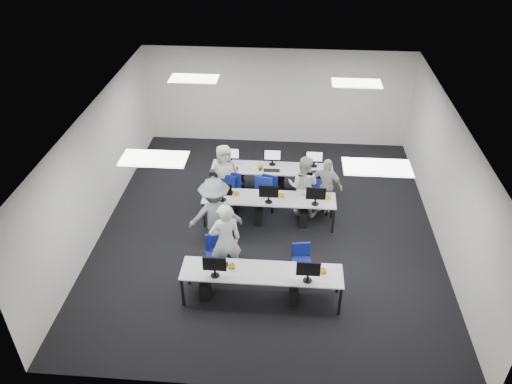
# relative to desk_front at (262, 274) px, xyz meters

# --- Properties ---
(room) EXTENTS (9.00, 9.02, 3.00)m
(room) POSITION_rel_desk_front_xyz_m (0.00, 2.40, 0.82)
(room) COLOR black
(room) RESTS_ON ground
(ceiling_panels) EXTENTS (5.20, 4.60, 0.02)m
(ceiling_panels) POSITION_rel_desk_front_xyz_m (0.00, 2.40, 2.30)
(ceiling_panels) COLOR white
(ceiling_panels) RESTS_ON room
(desk_front) EXTENTS (3.20, 0.70, 0.73)m
(desk_front) POSITION_rel_desk_front_xyz_m (0.00, 0.00, 0.00)
(desk_front) COLOR #BABDBF
(desk_front) RESTS_ON ground
(desk_mid) EXTENTS (3.20, 0.70, 0.73)m
(desk_mid) POSITION_rel_desk_front_xyz_m (0.00, 2.60, 0.00)
(desk_mid) COLOR #BABDBF
(desk_mid) RESTS_ON ground
(desk_back) EXTENTS (3.20, 0.70, 0.73)m
(desk_back) POSITION_rel_desk_front_xyz_m (0.00, 4.00, 0.00)
(desk_back) COLOR #BABDBF
(desk_back) RESTS_ON ground
(equipment_front) EXTENTS (2.51, 0.41, 1.19)m
(equipment_front) POSITION_rel_desk_front_xyz_m (-0.19, -0.02, -0.32)
(equipment_front) COLOR #0C3AA3
(equipment_front) RESTS_ON desk_front
(equipment_mid) EXTENTS (2.91, 0.41, 1.19)m
(equipment_mid) POSITION_rel_desk_front_xyz_m (-0.19, 2.58, -0.32)
(equipment_mid) COLOR white
(equipment_mid) RESTS_ON desk_mid
(equipment_back) EXTENTS (2.91, 0.41, 1.19)m
(equipment_back) POSITION_rel_desk_front_xyz_m (0.19, 4.02, -0.32)
(equipment_back) COLOR white
(equipment_back) RESTS_ON desk_back
(chair_0) EXTENTS (0.56, 0.59, 0.94)m
(chair_0) POSITION_rel_desk_front_xyz_m (-0.99, 0.66, -0.38)
(chair_0) COLOR navy
(chair_0) RESTS_ON ground
(chair_1) EXTENTS (0.48, 0.51, 0.83)m
(chair_1) POSITION_rel_desk_front_xyz_m (0.81, 0.66, -0.42)
(chair_1) COLOR navy
(chair_1) RESTS_ON ground
(chair_2) EXTENTS (0.55, 0.58, 0.92)m
(chair_2) POSITION_rel_desk_front_xyz_m (-1.00, 3.19, -0.39)
(chair_2) COLOR navy
(chair_2) RESTS_ON ground
(chair_3) EXTENTS (0.53, 0.56, 0.87)m
(chair_3) POSITION_rel_desk_front_xyz_m (-0.06, 3.24, -0.41)
(chair_3) COLOR navy
(chair_3) RESTS_ON ground
(chair_4) EXTENTS (0.55, 0.58, 0.98)m
(chair_4) POSITION_rel_desk_front_xyz_m (1.20, 3.21, -0.37)
(chair_4) COLOR navy
(chair_4) RESTS_ON ground
(chair_5) EXTENTS (0.56, 0.58, 0.88)m
(chair_5) POSITION_rel_desk_front_xyz_m (-1.01, 3.48, -0.40)
(chair_5) COLOR navy
(chair_5) RESTS_ON ground
(chair_6) EXTENTS (0.58, 0.61, 0.97)m
(chair_6) POSITION_rel_desk_front_xyz_m (-0.12, 3.34, -0.37)
(chair_6) COLOR navy
(chair_6) RESTS_ON ground
(chair_7) EXTENTS (0.45, 0.49, 0.92)m
(chair_7) POSITION_rel_desk_front_xyz_m (1.15, 3.41, -0.39)
(chair_7) COLOR navy
(chair_7) RESTS_ON ground
(handbag) EXTENTS (0.42, 0.36, 0.30)m
(handbag) POSITION_rel_desk_front_xyz_m (-1.45, 2.66, 0.20)
(handbag) COLOR olive
(handbag) RESTS_ON desk_mid
(student_0) EXTENTS (0.79, 0.67, 1.85)m
(student_0) POSITION_rel_desk_front_xyz_m (-0.80, 0.65, 0.24)
(student_0) COLOR silver
(student_0) RESTS_ON ground
(student_1) EXTENTS (0.91, 0.77, 1.62)m
(student_1) POSITION_rel_desk_front_xyz_m (0.82, 3.07, 0.13)
(student_1) COLOR silver
(student_1) RESTS_ON ground
(student_2) EXTENTS (0.92, 0.77, 1.60)m
(student_2) POSITION_rel_desk_front_xyz_m (-1.20, 3.50, 0.12)
(student_2) COLOR silver
(student_2) RESTS_ON ground
(student_3) EXTENTS (0.94, 0.64, 1.48)m
(student_3) POSITION_rel_desk_front_xyz_m (1.37, 3.25, 0.06)
(student_3) COLOR silver
(student_3) RESTS_ON ground
(photographer) EXTENTS (1.31, 0.93, 1.85)m
(photographer) POSITION_rel_desk_front_xyz_m (-1.14, 1.54, 0.24)
(photographer) COLOR slate
(photographer) RESTS_ON ground
(dslr_camera) EXTENTS (0.18, 0.21, 0.10)m
(dslr_camera) POSITION_rel_desk_front_xyz_m (-1.18, 1.72, 1.23)
(dslr_camera) COLOR black
(dslr_camera) RESTS_ON photographer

